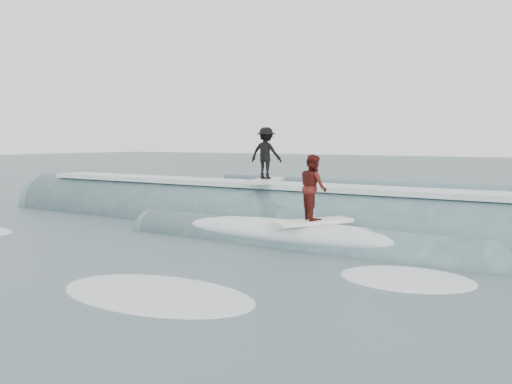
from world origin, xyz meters
The scene contains 6 objects.
ground centered at (0.00, 0.00, 0.00)m, with size 160.00×160.00×0.00m, color #394F54.
breaking_wave centered at (0.23, 5.86, 0.04)m, with size 22.79×4.01×2.45m.
surfer_black centered at (-0.31, 6.14, 2.05)m, with size 1.04×2.07×1.60m.
surfer_red centered at (2.39, 3.94, 1.31)m, with size 1.42×2.03×1.64m.
whitewater centered at (0.95, -0.74, 0.00)m, with size 14.00×8.06×0.10m.
far_swells centered at (-0.32, 17.65, 0.00)m, with size 36.28×8.65×0.80m.
Camera 1 is at (8.58, -7.87, 2.53)m, focal length 40.00 mm.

